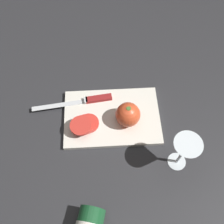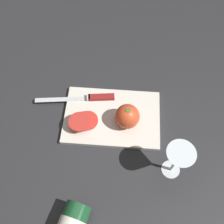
# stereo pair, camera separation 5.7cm
# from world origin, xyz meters

# --- Properties ---
(ground_plane) EXTENTS (3.00, 3.00, 0.00)m
(ground_plane) POSITION_xyz_m (0.00, 0.00, 0.00)
(ground_plane) COLOR #28282B
(cutting_board) EXTENTS (0.34, 0.23, 0.02)m
(cutting_board) POSITION_xyz_m (0.07, -0.03, 0.01)
(cutting_board) COLOR silver
(cutting_board) RESTS_ON ground_plane
(wine_glass) EXTENTS (0.09, 0.09, 0.16)m
(wine_glass) POSITION_xyz_m (0.28, -0.21, 0.11)
(wine_glass) COLOR silver
(wine_glass) RESTS_ON ground_plane
(whole_tomato) EXTENTS (0.09, 0.09, 0.09)m
(whole_tomato) POSITION_xyz_m (0.12, -0.06, 0.06)
(whole_tomato) COLOR #DB4C28
(whole_tomato) RESTS_ON cutting_board
(knife) EXTENTS (0.30, 0.06, 0.01)m
(knife) POSITION_xyz_m (-0.00, 0.03, 0.02)
(knife) COLOR silver
(knife) RESTS_ON cutting_board
(tomato_slice_stack_near) EXTENTS (0.10, 0.10, 0.04)m
(tomato_slice_stack_near) POSITION_xyz_m (-0.03, -0.07, 0.03)
(tomato_slice_stack_near) COLOR red
(tomato_slice_stack_near) RESTS_ON cutting_board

